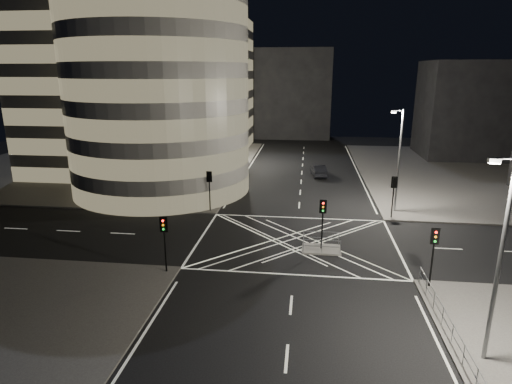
# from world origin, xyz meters

# --- Properties ---
(ground) EXTENTS (120.00, 120.00, 0.00)m
(ground) POSITION_xyz_m (0.00, 0.00, 0.00)
(ground) COLOR black
(ground) RESTS_ON ground
(sidewalk_far_left) EXTENTS (42.00, 42.00, 0.15)m
(sidewalk_far_left) POSITION_xyz_m (-29.00, 27.00, 0.07)
(sidewalk_far_left) COLOR #484543
(sidewalk_far_left) RESTS_ON ground
(central_island) EXTENTS (3.00, 2.00, 0.15)m
(central_island) POSITION_xyz_m (2.00, -1.50, 0.07)
(central_island) COLOR slate
(central_island) RESTS_ON ground
(office_tower_curved) EXTENTS (30.00, 29.00, 27.20)m
(office_tower_curved) POSITION_xyz_m (-20.74, 18.74, 12.65)
(office_tower_curved) COLOR gray
(office_tower_curved) RESTS_ON sidewalk_far_left
(office_block_rear) EXTENTS (24.00, 16.00, 22.00)m
(office_block_rear) POSITION_xyz_m (-22.00, 42.00, 11.15)
(office_block_rear) COLOR gray
(office_block_rear) RESTS_ON sidewalk_far_left
(building_right_far) EXTENTS (14.00, 12.00, 15.00)m
(building_right_far) POSITION_xyz_m (26.00, 40.00, 7.65)
(building_right_far) COLOR black
(building_right_far) RESTS_ON sidewalk_far_right
(building_far_end) EXTENTS (18.00, 8.00, 18.00)m
(building_far_end) POSITION_xyz_m (-4.00, 58.00, 9.00)
(building_far_end) COLOR black
(building_far_end) RESTS_ON ground
(tree_a) EXTENTS (4.80, 4.80, 6.95)m
(tree_a) POSITION_xyz_m (-10.50, 9.00, 4.33)
(tree_a) COLOR black
(tree_a) RESTS_ON sidewalk_far_left
(tree_b) EXTENTS (4.04, 4.04, 7.04)m
(tree_b) POSITION_xyz_m (-10.50, 15.00, 4.85)
(tree_b) COLOR black
(tree_b) RESTS_ON sidewalk_far_left
(tree_c) EXTENTS (3.62, 3.62, 6.66)m
(tree_c) POSITION_xyz_m (-10.50, 21.00, 4.71)
(tree_c) COLOR black
(tree_c) RESTS_ON sidewalk_far_left
(tree_d) EXTENTS (5.02, 5.02, 8.22)m
(tree_d) POSITION_xyz_m (-10.50, 27.00, 5.47)
(tree_d) COLOR black
(tree_d) RESTS_ON sidewalk_far_left
(tree_e) EXTENTS (3.59, 3.59, 6.04)m
(tree_e) POSITION_xyz_m (-10.50, 33.00, 4.11)
(tree_e) COLOR black
(tree_e) RESTS_ON sidewalk_far_left
(traffic_signal_fl) EXTENTS (0.55, 0.22, 4.00)m
(traffic_signal_fl) POSITION_xyz_m (-8.80, 6.80, 2.91)
(traffic_signal_fl) COLOR black
(traffic_signal_fl) RESTS_ON sidewalk_far_left
(traffic_signal_nl) EXTENTS (0.55, 0.22, 4.00)m
(traffic_signal_nl) POSITION_xyz_m (-8.80, -6.80, 2.91)
(traffic_signal_nl) COLOR black
(traffic_signal_nl) RESTS_ON sidewalk_near_left
(traffic_signal_fr) EXTENTS (0.55, 0.22, 4.00)m
(traffic_signal_fr) POSITION_xyz_m (8.80, 6.80, 2.91)
(traffic_signal_fr) COLOR black
(traffic_signal_fr) RESTS_ON sidewalk_far_right
(traffic_signal_nr) EXTENTS (0.55, 0.22, 4.00)m
(traffic_signal_nr) POSITION_xyz_m (8.80, -6.80, 2.91)
(traffic_signal_nr) COLOR black
(traffic_signal_nr) RESTS_ON sidewalk_near_right
(traffic_signal_island) EXTENTS (0.55, 0.22, 4.00)m
(traffic_signal_island) POSITION_xyz_m (2.00, -1.50, 2.91)
(traffic_signal_island) COLOR black
(traffic_signal_island) RESTS_ON central_island
(street_lamp_left_near) EXTENTS (1.25, 0.25, 10.00)m
(street_lamp_left_near) POSITION_xyz_m (-9.44, 12.00, 5.54)
(street_lamp_left_near) COLOR slate
(street_lamp_left_near) RESTS_ON sidewalk_far_left
(street_lamp_left_far) EXTENTS (1.25, 0.25, 10.00)m
(street_lamp_left_far) POSITION_xyz_m (-9.44, 30.00, 5.54)
(street_lamp_left_far) COLOR slate
(street_lamp_left_far) RESTS_ON sidewalk_far_left
(street_lamp_right_far) EXTENTS (1.25, 0.25, 10.00)m
(street_lamp_right_far) POSITION_xyz_m (9.44, 9.00, 5.54)
(street_lamp_right_far) COLOR slate
(street_lamp_right_far) RESTS_ON sidewalk_far_right
(street_lamp_right_near) EXTENTS (1.25, 0.25, 10.00)m
(street_lamp_right_near) POSITION_xyz_m (9.44, -14.00, 5.54)
(street_lamp_right_near) COLOR slate
(street_lamp_right_near) RESTS_ON sidewalk_near_right
(railing_near_right) EXTENTS (0.06, 11.70, 1.10)m
(railing_near_right) POSITION_xyz_m (8.30, -12.15, 0.70)
(railing_near_right) COLOR slate
(railing_near_right) RESTS_ON sidewalk_near_right
(railing_island_south) EXTENTS (2.80, 0.06, 1.10)m
(railing_island_south) POSITION_xyz_m (2.00, -2.40, 0.70)
(railing_island_south) COLOR slate
(railing_island_south) RESTS_ON central_island
(railing_island_north) EXTENTS (2.80, 0.06, 1.10)m
(railing_island_north) POSITION_xyz_m (2.00, -0.60, 0.70)
(railing_island_north) COLOR slate
(railing_island_north) RESTS_ON central_island
(sedan) EXTENTS (2.31, 4.88, 1.55)m
(sedan) POSITION_xyz_m (2.21, 23.32, 0.77)
(sedan) COLOR black
(sedan) RESTS_ON ground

